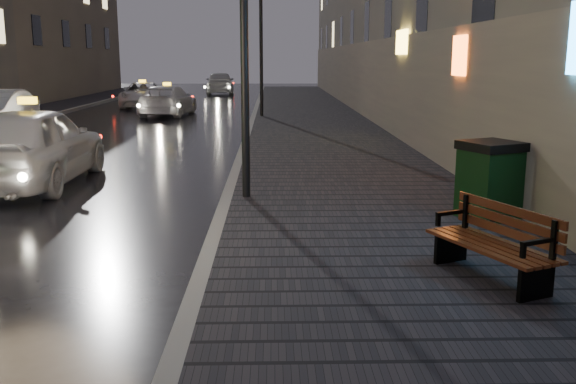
{
  "coord_description": "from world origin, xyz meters",
  "views": [
    {
      "loc": [
        2.33,
        -5.12,
        2.56
      ],
      "look_at": [
        2.52,
        3.03,
        0.85
      ],
      "focal_mm": 40.0,
      "sensor_mm": 36.0,
      "label": 1
    }
  ],
  "objects_px": {
    "lamp_far": "(261,34)",
    "trash_bin": "(489,180)",
    "taxi_mid": "(168,101)",
    "taxi_near": "(31,145)",
    "bench": "(496,242)",
    "car_far": "(220,83)",
    "lamp_near": "(244,1)",
    "taxi_far": "(143,95)"
  },
  "relations": [
    {
      "from": "lamp_far",
      "to": "trash_bin",
      "type": "distance_m",
      "value": 18.25
    },
    {
      "from": "trash_bin",
      "to": "taxi_mid",
      "type": "relative_size",
      "value": 0.26
    },
    {
      "from": "taxi_near",
      "to": "taxi_mid",
      "type": "distance_m",
      "value": 16.08
    },
    {
      "from": "bench",
      "to": "car_far",
      "type": "xyz_separation_m",
      "value": [
        -6.19,
        39.13,
        0.24
      ]
    },
    {
      "from": "trash_bin",
      "to": "lamp_near",
      "type": "bearing_deg",
      "value": 131.67
    },
    {
      "from": "taxi_near",
      "to": "car_far",
      "type": "height_order",
      "value": "taxi_near"
    },
    {
      "from": "lamp_far",
      "to": "taxi_mid",
      "type": "height_order",
      "value": "lamp_far"
    },
    {
      "from": "lamp_near",
      "to": "bench",
      "type": "distance_m",
      "value": 6.02
    },
    {
      "from": "taxi_far",
      "to": "lamp_far",
      "type": "bearing_deg",
      "value": -53.74
    },
    {
      "from": "lamp_near",
      "to": "car_far",
      "type": "xyz_separation_m",
      "value": [
        -3.26,
        34.76,
        -2.68
      ]
    },
    {
      "from": "lamp_near",
      "to": "bench",
      "type": "height_order",
      "value": "lamp_near"
    },
    {
      "from": "taxi_far",
      "to": "car_far",
      "type": "height_order",
      "value": "car_far"
    },
    {
      "from": "lamp_near",
      "to": "taxi_far",
      "type": "xyz_separation_m",
      "value": [
        -6.35,
        22.99,
        -2.85
      ]
    },
    {
      "from": "taxi_mid",
      "to": "taxi_near",
      "type": "bearing_deg",
      "value": 94.67
    },
    {
      "from": "lamp_near",
      "to": "trash_bin",
      "type": "xyz_separation_m",
      "value": [
        3.76,
        -1.65,
        -2.74
      ]
    },
    {
      "from": "lamp_near",
      "to": "lamp_far",
      "type": "height_order",
      "value": "same"
    },
    {
      "from": "taxi_mid",
      "to": "taxi_far",
      "type": "distance_m",
      "value": 5.48
    },
    {
      "from": "lamp_far",
      "to": "taxi_mid",
      "type": "relative_size",
      "value": 1.14
    },
    {
      "from": "taxi_mid",
      "to": "taxi_far",
      "type": "relative_size",
      "value": 1.0
    },
    {
      "from": "bench",
      "to": "taxi_far",
      "type": "relative_size",
      "value": 0.37
    },
    {
      "from": "taxi_far",
      "to": "lamp_near",
      "type": "bearing_deg",
      "value": -80.54
    },
    {
      "from": "bench",
      "to": "car_far",
      "type": "bearing_deg",
      "value": 75.84
    },
    {
      "from": "trash_bin",
      "to": "taxi_near",
      "type": "height_order",
      "value": "taxi_near"
    },
    {
      "from": "bench",
      "to": "taxi_far",
      "type": "xyz_separation_m",
      "value": [
        -9.28,
        27.37,
        0.08
      ]
    },
    {
      "from": "trash_bin",
      "to": "taxi_mid",
      "type": "height_order",
      "value": "taxi_mid"
    },
    {
      "from": "lamp_far",
      "to": "car_far",
      "type": "bearing_deg",
      "value": 99.84
    },
    {
      "from": "lamp_near",
      "to": "car_far",
      "type": "distance_m",
      "value": 35.02
    },
    {
      "from": "lamp_far",
      "to": "bench",
      "type": "xyz_separation_m",
      "value": [
        2.93,
        -20.37,
        -2.92
      ]
    },
    {
      "from": "lamp_far",
      "to": "taxi_near",
      "type": "relative_size",
      "value": 1.09
    },
    {
      "from": "lamp_near",
      "to": "taxi_near",
      "type": "bearing_deg",
      "value": 157.2
    },
    {
      "from": "lamp_far",
      "to": "bench",
      "type": "relative_size",
      "value": 3.09
    },
    {
      "from": "taxi_mid",
      "to": "car_far",
      "type": "distance_m",
      "value": 16.85
    },
    {
      "from": "car_far",
      "to": "trash_bin",
      "type": "bearing_deg",
      "value": 96.56
    },
    {
      "from": "lamp_near",
      "to": "taxi_far",
      "type": "distance_m",
      "value": 24.02
    },
    {
      "from": "taxi_mid",
      "to": "lamp_far",
      "type": "bearing_deg",
      "value": 160.75
    },
    {
      "from": "taxi_near",
      "to": "taxi_far",
      "type": "xyz_separation_m",
      "value": [
        -1.94,
        21.14,
        -0.18
      ]
    },
    {
      "from": "trash_bin",
      "to": "taxi_mid",
      "type": "xyz_separation_m",
      "value": [
        -8.0,
        19.59,
        -0.08
      ]
    },
    {
      "from": "lamp_near",
      "to": "trash_bin",
      "type": "height_order",
      "value": "lamp_near"
    },
    {
      "from": "lamp_far",
      "to": "taxi_mid",
      "type": "xyz_separation_m",
      "value": [
        -4.25,
        1.94,
        -2.82
      ]
    },
    {
      "from": "lamp_far",
      "to": "car_far",
      "type": "relative_size",
      "value": 1.12
    },
    {
      "from": "bench",
      "to": "taxi_mid",
      "type": "xyz_separation_m",
      "value": [
        -7.18,
        22.31,
        0.11
      ]
    },
    {
      "from": "bench",
      "to": "trash_bin",
      "type": "height_order",
      "value": "trash_bin"
    }
  ]
}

